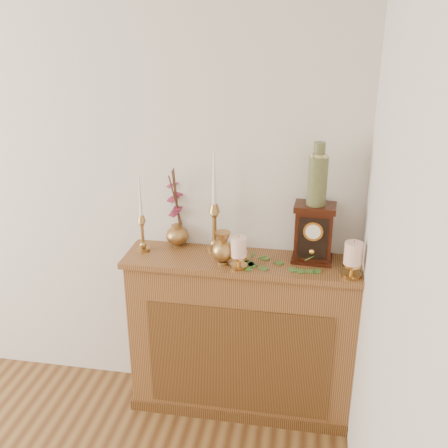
% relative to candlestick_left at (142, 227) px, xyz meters
% --- Properties ---
extents(console_shelf, '(1.24, 0.34, 0.93)m').
position_rel_candlestick_left_xyz_m(console_shelf, '(0.54, -0.01, -0.63)').
color(console_shelf, brown).
rests_on(console_shelf, ground).
extents(candlestick_left, '(0.07, 0.07, 0.41)m').
position_rel_candlestick_left_xyz_m(candlestick_left, '(0.00, 0.00, 0.00)').
color(candlestick_left, '#B28547').
rests_on(candlestick_left, console_shelf).
extents(candlestick_center, '(0.09, 0.09, 0.54)m').
position_rel_candlestick_left_xyz_m(candlestick_center, '(0.38, 0.06, 0.04)').
color(candlestick_center, '#B28547').
rests_on(candlestick_center, console_shelf).
extents(bud_vase, '(0.11, 0.11, 0.18)m').
position_rel_candlestick_left_xyz_m(bud_vase, '(0.45, -0.09, -0.05)').
color(bud_vase, '#B28547').
rests_on(bud_vase, console_shelf).
extents(ginger_jar, '(0.18, 0.20, 0.45)m').
position_rel_candlestick_left_xyz_m(ginger_jar, '(0.15, 0.13, 0.07)').
color(ginger_jar, '#B28547').
rests_on(ginger_jar, console_shelf).
extents(pillar_candle_left, '(0.09, 0.09, 0.17)m').
position_rel_candlestick_left_xyz_m(pillar_candle_left, '(0.53, -0.11, -0.04)').
color(pillar_candle_left, '#B6853F').
rests_on(pillar_candle_left, console_shelf).
extents(pillar_candle_right, '(0.10, 0.10, 0.19)m').
position_rel_candlestick_left_xyz_m(pillar_candle_right, '(1.08, -0.11, -0.04)').
color(pillar_candle_right, '#B6853F').
rests_on(pillar_candle_right, console_shelf).
extents(ivy_garland, '(0.42, 0.17, 0.07)m').
position_rel_candlestick_left_xyz_m(ivy_garland, '(0.70, -0.05, -0.12)').
color(ivy_garland, '#3B6526').
rests_on(ivy_garland, console_shelf).
extents(mantel_clock, '(0.21, 0.15, 0.31)m').
position_rel_candlestick_left_xyz_m(mantel_clock, '(0.89, 0.03, 0.02)').
color(mantel_clock, black).
rests_on(mantel_clock, console_shelf).
extents(ceramic_vase, '(0.10, 0.10, 0.31)m').
position_rel_candlestick_left_xyz_m(ceramic_vase, '(0.89, 0.04, 0.31)').
color(ceramic_vase, '#172F26').
rests_on(ceramic_vase, mantel_clock).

